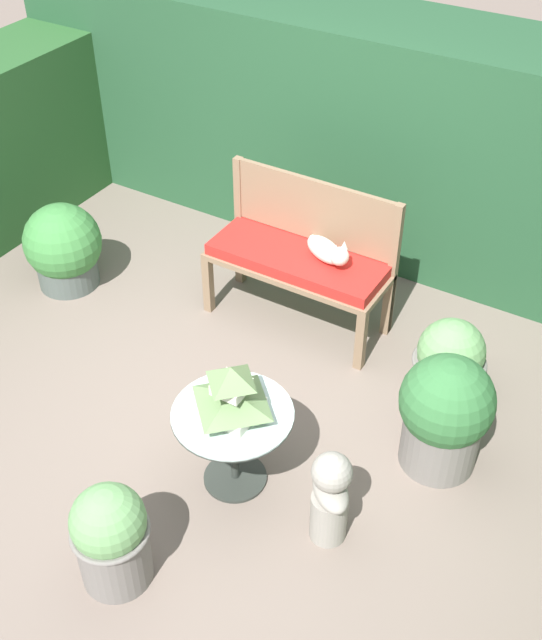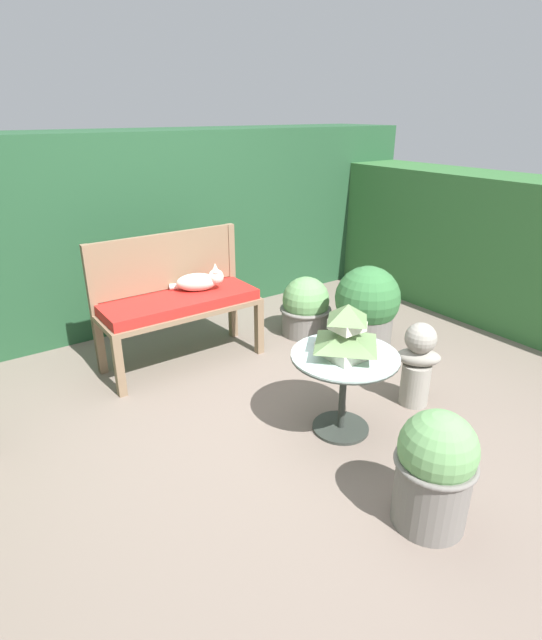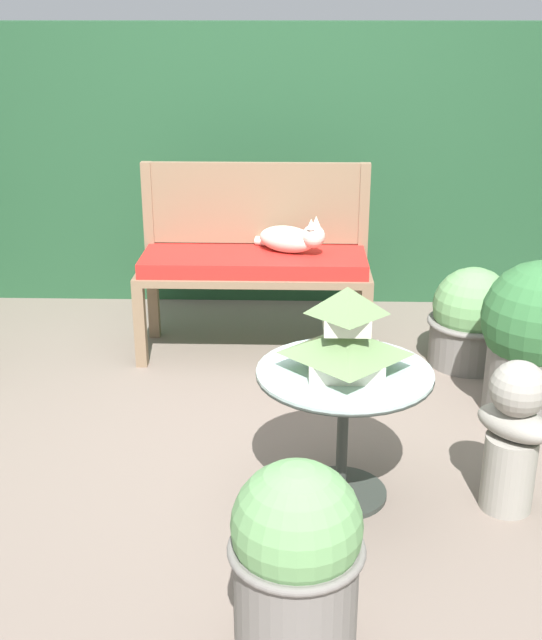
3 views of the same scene
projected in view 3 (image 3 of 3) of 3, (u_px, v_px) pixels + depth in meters
ground at (265, 443)px, 3.57m from camera, size 30.00×30.00×0.00m
foliage_hedge_back at (277, 157)px, 5.49m from camera, size 6.40×0.95×1.75m
garden_bench at (254, 269)px, 4.38m from camera, size 1.27×0.49×0.57m
bench_backrest at (256, 216)px, 4.50m from camera, size 1.27×0.06×1.03m
cat at (292, 238)px, 4.34m from camera, size 0.39×0.30×0.21m
patio_table at (344, 398)px, 3.04m from camera, size 0.67×0.67×0.54m
pagoda_birdhouse at (346, 336)px, 2.95m from camera, size 0.37×0.37×0.33m
garden_bust at (513, 433)px, 3.00m from camera, size 0.33×0.33×0.61m
potted_plant_table_near at (472, 320)px, 4.31m from camera, size 0.47×0.47×0.54m
potted_plant_bench_right at (538, 338)px, 3.71m from camera, size 0.54×0.54×0.75m
potted_plant_patio_mid at (296, 561)px, 2.30m from camera, size 0.40×0.40×0.63m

